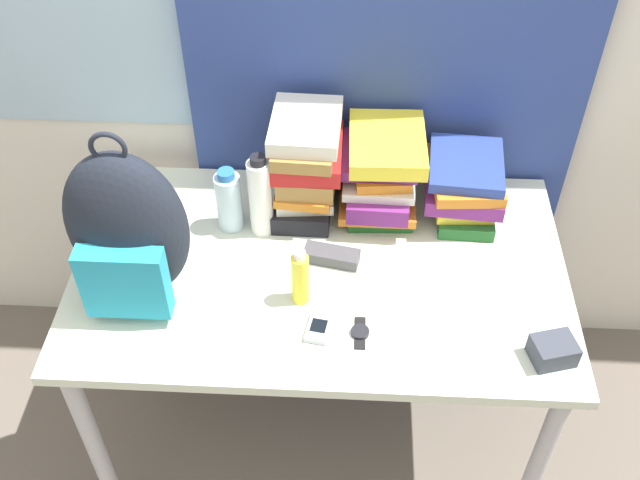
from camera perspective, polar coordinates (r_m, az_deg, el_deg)
The scene contains 14 objects.
wall_back at distance 2.11m, azimuth 0.55°, elevation 16.73°, with size 6.00×0.06×2.50m.
curtain_blue at distance 2.07m, azimuth 5.40°, elevation 15.83°, with size 1.13×0.04×2.50m.
desk at distance 2.08m, azimuth -0.00°, elevation -3.69°, with size 1.33×0.79×0.77m.
backpack at distance 1.86m, azimuth -14.48°, elevation 0.59°, with size 0.30×0.21×0.51m.
book_stack_left at distance 2.09m, azimuth -1.10°, elevation 5.87°, with size 0.20×0.29×0.30m.
book_stack_center at distance 2.11m, azimuth 4.65°, elevation 5.07°, with size 0.23×0.29×0.25m.
book_stack_right at distance 2.16m, azimuth 10.94°, elevation 4.12°, with size 0.23×0.28×0.18m.
water_bottle at distance 2.08m, azimuth -6.95°, elevation 2.96°, with size 0.07×0.07×0.20m.
sports_bottle at distance 2.04m, azimuth -4.56°, elevation 3.33°, with size 0.07×0.07×0.26m.
sunscreen_bottle at distance 1.88m, azimuth -1.51°, elevation -2.89°, with size 0.05×0.05×0.17m.
cell_phone at distance 1.87m, azimuth -0.10°, elevation -6.70°, with size 0.07×0.10×0.02m.
sunglasses_case at distance 2.02m, azimuth 0.88°, elevation -1.22°, with size 0.16×0.08×0.04m.
camera_pouch at distance 1.88m, azimuth 17.34°, elevation -8.05°, with size 0.12×0.10×0.06m.
wristwatch at distance 1.87m, azimuth 3.07°, elevation -7.04°, with size 0.05×0.10×0.01m.
Camera 1 is at (0.07, -0.99, 2.24)m, focal length 42.00 mm.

